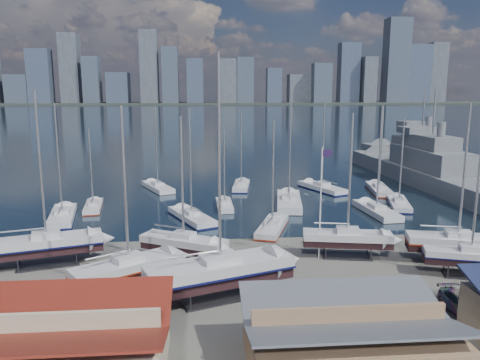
{
  "coord_description": "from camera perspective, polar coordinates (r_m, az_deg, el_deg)",
  "views": [
    {
      "loc": [
        -8.66,
        -51.24,
        16.67
      ],
      "look_at": [
        -3.7,
        8.0,
        5.34
      ],
      "focal_mm": 35.0,
      "sensor_mm": 36.0,
      "label": 1
    }
  ],
  "objects": [
    {
      "name": "sailboat_moored_6",
      "position": [
        57.23,
        3.97,
        -5.85
      ],
      "size": [
        5.54,
        9.66,
        13.93
      ],
      "rotation": [
        0.0,
        0.0,
        1.23
      ],
      "color": "black",
      "rests_on": "water"
    },
    {
      "name": "sailboat_moored_7",
      "position": [
        69.65,
        5.98,
        -2.84
      ],
      "size": [
        5.35,
        12.59,
        18.42
      ],
      "rotation": [
        0.0,
        0.0,
        1.41
      ],
      "color": "black",
      "rests_on": "water"
    },
    {
      "name": "sailboat_moored_10",
      "position": [
        72.47,
        18.79,
        -2.85
      ],
      "size": [
        4.96,
        9.52,
        13.71
      ],
      "rotation": [
        0.0,
        0.0,
        1.3
      ],
      "color": "black",
      "rests_on": "water"
    },
    {
      "name": "shed_grey",
      "position": [
        30.38,
        13.06,
        -18.06
      ],
      "size": [
        12.6,
        8.4,
        4.17
      ],
      "color": "#8C6B4C",
      "rests_on": "ground"
    },
    {
      "name": "ground",
      "position": [
        45.32,
        6.7,
        -10.87
      ],
      "size": [
        1400.0,
        1400.0,
        0.0
      ],
      "primitive_type": "plane",
      "color": "#605E59",
      "rests_on": "ground"
    },
    {
      "name": "sailboat_cradle_5",
      "position": [
        47.74,
        26.33,
        -8.35
      ],
      "size": [
        8.48,
        4.66,
        13.41
      ],
      "rotation": [
        0.0,
        0.0,
        -0.31
      ],
      "color": "#2D2D33",
      "rests_on": "ground"
    },
    {
      "name": "flagpole",
      "position": [
        46.88,
        9.9,
        -1.94
      ],
      "size": [
        1.0,
        0.12,
        11.31
      ],
      "color": "white",
      "rests_on": "ground"
    },
    {
      "name": "sailboat_moored_5",
      "position": [
        81.34,
        0.15,
        -0.82
      ],
      "size": [
        3.87,
        9.39,
        13.62
      ],
      "rotation": [
        0.0,
        0.0,
        1.42
      ],
      "color": "black",
      "rests_on": "water"
    },
    {
      "name": "sailboat_cradle_4",
      "position": [
        48.99,
        12.95,
        -6.92
      ],
      "size": [
        9.18,
        4.1,
        14.6
      ],
      "rotation": [
        0.0,
        0.0,
        -0.19
      ],
      "color": "#2D2D33",
      "rests_on": "ground"
    },
    {
      "name": "sailboat_cradle_3",
      "position": [
        38.77,
        -2.43,
        -11.05
      ],
      "size": [
        12.7,
        7.45,
        19.55
      ],
      "rotation": [
        0.0,
        0.0,
        0.35
      ],
      "color": "#2D2D33",
      "rests_on": "ground"
    },
    {
      "name": "far_shore",
      "position": [
        611.5,
        -4.02,
        9.3
      ],
      "size": [
        1400.0,
        80.0,
        2.2
      ],
      "primitive_type": "cube",
      "color": "#2D332D",
      "rests_on": "ground"
    },
    {
      "name": "car_d",
      "position": [
        40.5,
        25.55,
        -13.52
      ],
      "size": [
        2.04,
        4.98,
        1.44
      ],
      "primitive_type": "imported",
      "rotation": [
        0.0,
        0.0,
        0.0
      ],
      "color": "gray",
      "rests_on": "ground"
    },
    {
      "name": "sailboat_moored_9",
      "position": [
        67.23,
        16.29,
        -3.73
      ],
      "size": [
        3.66,
        10.42,
        15.45
      ],
      "rotation": [
        0.0,
        0.0,
        1.65
      ],
      "color": "black",
      "rests_on": "water"
    },
    {
      "name": "sailboat_moored_3",
      "position": [
        61.8,
        -5.93,
        -4.63
      ],
      "size": [
        6.75,
        10.47,
        15.23
      ],
      "rotation": [
        0.0,
        0.0,
        1.99
      ],
      "color": "black",
      "rests_on": "water"
    },
    {
      "name": "sailboat_moored_2",
      "position": [
        81.29,
        -10.0,
        -0.98
      ],
      "size": [
        6.46,
        9.97,
        14.66
      ],
      "rotation": [
        0.0,
        0.0,
        1.99
      ],
      "color": "black",
      "rests_on": "water"
    },
    {
      "name": "sailboat_cradle_0",
      "position": [
        49.27,
        -22.5,
        -7.25
      ],
      "size": [
        10.8,
        5.77,
        16.75
      ],
      "rotation": [
        0.0,
        0.0,
        0.29
      ],
      "color": "#2D2D33",
      "rests_on": "ground"
    },
    {
      "name": "naval_ship_east",
      "position": [
        91.34,
        22.06,
        0.54
      ],
      "size": [
        11.12,
        53.69,
        18.8
      ],
      "rotation": [
        0.0,
        0.0,
        1.62
      ],
      "color": "slate",
      "rests_on": "water"
    },
    {
      "name": "car_a",
      "position": [
        34.52,
        -15.37,
        -17.2
      ],
      "size": [
        2.58,
        4.34,
        1.38
      ],
      "primitive_type": "imported",
      "rotation": [
        0.0,
        0.0,
        -0.25
      ],
      "color": "gray",
      "rests_on": "ground"
    },
    {
      "name": "naval_ship_west",
      "position": [
        114.85,
        21.1,
        2.56
      ],
      "size": [
        11.96,
        47.51,
        18.23
      ],
      "rotation": [
        0.0,
        0.0,
        1.67
      ],
      "color": "slate",
      "rests_on": "water"
    },
    {
      "name": "sailboat_moored_0",
      "position": [
        66.03,
        -20.81,
        -4.28
      ],
      "size": [
        4.88,
        11.02,
        15.93
      ],
      "rotation": [
        0.0,
        0.0,
        1.75
      ],
      "color": "black",
      "rests_on": "water"
    },
    {
      "name": "sailboat_moored_11",
      "position": [
        81.83,
        16.57,
        -1.2
      ],
      "size": [
        4.45,
        10.37,
        15.02
      ],
      "rotation": [
        0.0,
        0.0,
        1.4
      ],
      "color": "black",
      "rests_on": "water"
    },
    {
      "name": "sailboat_cradle_1",
      "position": [
        41.0,
        -13.41,
        -10.42
      ],
      "size": [
        9.48,
        7.57,
        15.56
      ],
      "rotation": [
        0.0,
        0.0,
        0.59
      ],
      "color": "#2D2D33",
      "rests_on": "ground"
    },
    {
      "name": "sailboat_moored_4",
      "position": [
        67.95,
        -1.9,
        -3.14
      ],
      "size": [
        2.27,
        7.84,
        11.8
      ],
      "rotation": [
        0.0,
        0.0,
        1.58
      ],
      "color": "black",
      "rests_on": "water"
    },
    {
      "name": "skyline",
      "position": [
        605.42,
        -4.82,
        12.87
      ],
      "size": [
        639.14,
        43.8,
        107.69
      ],
      "color": "#475166",
      "rests_on": "far_shore"
    },
    {
      "name": "water",
      "position": [
        351.75,
        -3.4,
        8.03
      ],
      "size": [
        1400.0,
        600.0,
        0.4
      ],
      "primitive_type": "cube",
      "color": "#1B2C3E",
      "rests_on": "ground"
    },
    {
      "name": "sailboat_moored_1",
      "position": [
        70.31,
        -17.44,
        -3.18
      ],
      "size": [
        3.34,
        8.32,
        12.09
      ],
      "rotation": [
        0.0,
        0.0,
        1.71
      ],
      "color": "black",
      "rests_on": "water"
    },
    {
      "name": "car_c",
      "position": [
        39.42,
        17.78,
        -13.71
      ],
      "size": [
        3.04,
        5.11,
        1.33
      ],
      "primitive_type": "imported",
      "rotation": [
        0.0,
        0.0,
        -0.18
      ],
      "color": "gray",
      "rests_on": "ground"
    },
    {
      "name": "sailboat_cradle_6",
      "position": [
        50.97,
        25.04,
        -6.93
      ],
      "size": [
        10.03,
        4.99,
        15.64
      ],
      "rotation": [
        0.0,
        0.0,
        -0.25
      ],
      "color": "#2D2D33",
      "rests_on": "ground"
    },
    {
      "name": "car_b",
      "position": [
        37.24,
        9.31,
        -14.76
      ],
      "size": [
        4.48,
        2.96,
        1.4
      ],
      "primitive_type": "imported",
      "rotation": [
        0.0,
        0.0,
        1.19
      ],
      "color": "gray",
      "rests_on": "ground"
    },
    {
      "name": "shed_red",
      "position": [
        30.5,
        -23.19,
        -18.22
      ],
      "size": [
        14.7,
        9.45,
        4.51
      ],
      "color": "#BFB293",
      "rests_on": "ground"
    },
    {
      "name": "sailboat_cradle_2",
      "position": [
        46.63,
        -6.89,
        -7.64
      ],
      "size": [
        8.84,
        6.32,
        14.39
      ],
      "rotation": [
        0.0,
        0.0,
        -0.5
      ],
      "color": "#2D2D33",
      "rests_on": "ground"
    },
    {
      "name": "sailboat_moored_8",
      "position": [
        80.79,
        9.95,
        -1.06
      ],
      "size": [
        6.76,
        10.72,
        15.56
      ],
      "rotation": [
        0.0,
        0.0,
        1.97
      ],
      "color": "black",
      "rests_on": "water"
    }
  ]
}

